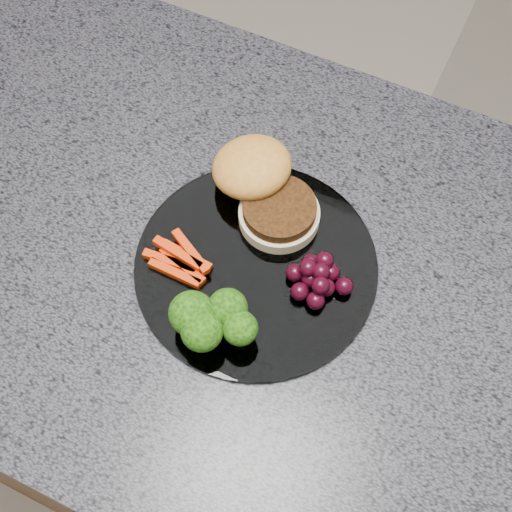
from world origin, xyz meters
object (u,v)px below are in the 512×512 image
Objects in this scene: plate at (256,266)px; burger at (261,185)px; island_cabinet at (267,397)px; grape_bunch at (317,278)px.

burger reaches higher than plate.
island_cabinet is at bearing 14.28° from plate.
island_cabinet is at bearing -177.65° from grape_bunch.
island_cabinet is 16.72× the size of grape_bunch.
plate is 0.09m from burger.
grape_bunch is at bearing -15.95° from burger.
burger is at bearing 143.08° from grape_bunch.
plate is at bearing -47.34° from burger.
island_cabinet is 0.47m from plate.
burger is (-0.05, 0.08, 0.50)m from island_cabinet.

